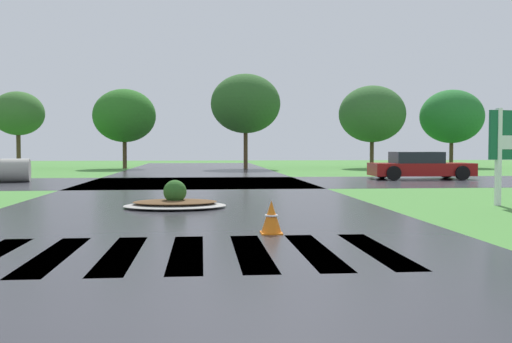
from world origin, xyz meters
The scene contains 7 objects.
asphalt_roadway centered at (0.00, 10.00, 0.00)m, with size 9.19×80.00×0.01m, color #2B2B30.
asphalt_cross_road centered at (0.00, 20.10, 0.00)m, with size 90.00×8.27×0.01m, color #2B2B30.
crosswalk_stripes centered at (0.00, 3.77, 0.00)m, with size 5.85×3.02×0.01m.
median_island centered at (-0.44, 9.88, 0.15)m, with size 2.47×1.77×0.68m.
car_white_sedan centered at (10.16, 21.74, 0.59)m, with size 4.61×2.12×1.25m.
traffic_cone centered at (1.38, 5.47, 0.27)m, with size 0.36×0.36×0.57m.
background_treeline centered at (1.05, 36.55, 3.86)m, with size 44.02×6.15×6.44m.
Camera 1 is at (0.21, -4.42, 1.48)m, focal length 41.39 mm.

